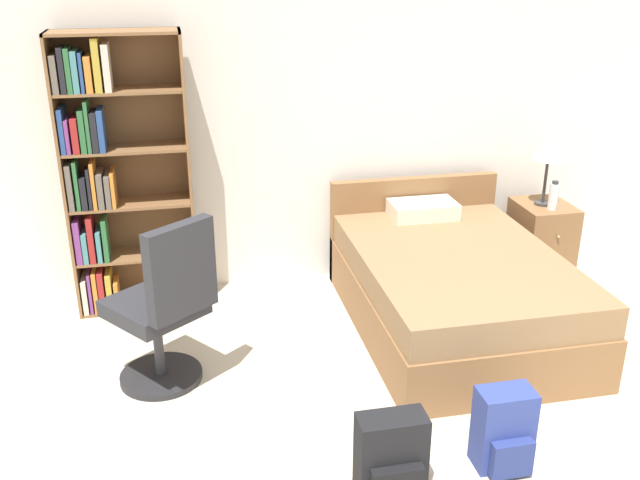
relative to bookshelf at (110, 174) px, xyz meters
The scene contains 9 objects.
wall_back 1.77m from the bookshelf, ahead, with size 9.00×0.06×2.60m.
bookshelf is the anchor object (origin of this frame).
bed 2.50m from the bookshelf, 18.67° to the right, with size 1.34×1.93×0.82m.
office_chair 1.28m from the bookshelf, 74.11° to the right, with size 0.71×0.72×1.09m.
nightstand 3.36m from the bookshelf, ahead, with size 0.40×0.50×0.60m.
table_lamp 3.26m from the bookshelf, ahead, with size 0.24×0.24×0.54m.
water_bottle 3.30m from the bookshelf, ahead, with size 0.08×0.08×0.23m.
backpack_blue 3.08m from the bookshelf, 48.50° to the right, with size 0.28×0.23×0.44m.
backpack_black 2.79m from the bookshelf, 59.34° to the right, with size 0.34×0.22×0.42m.
Camera 1 is at (-1.28, -1.96, 2.46)m, focal length 40.00 mm.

